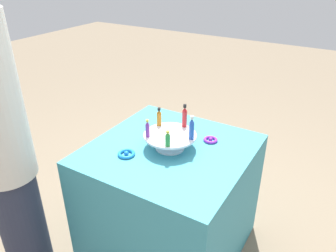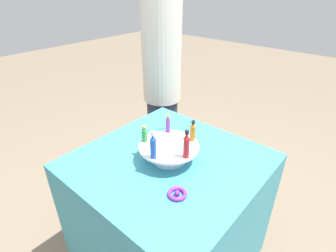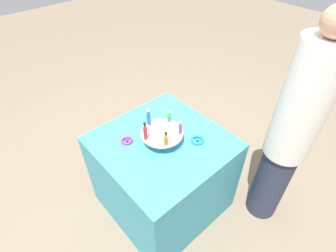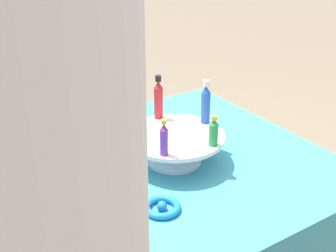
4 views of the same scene
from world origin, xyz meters
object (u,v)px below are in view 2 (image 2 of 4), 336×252
object	(u,v)px
display_stand	(169,150)
ribbon_bow_purple	(177,194)
bottle_blue	(153,146)
bottle_red	(186,145)
bottle_green	(144,134)
bottle_amber	(193,131)
ribbon_bow_blue	(163,133)
bottle_purple	(168,124)
person_figure	(162,81)

from	to	relation	value
display_stand	ribbon_bow_purple	size ratio (longest dim) A/B	3.54
bottle_blue	ribbon_bow_purple	xyz separation A→B (m)	(0.04, 0.17, -0.14)
bottle_blue	bottle_red	world-z (taller)	bottle_red
bottle_green	ribbon_bow_purple	size ratio (longest dim) A/B	1.06
display_stand	bottle_red	bearing A→B (deg)	79.07
display_stand	bottle_amber	world-z (taller)	bottle_amber
ribbon_bow_blue	bottle_blue	bearing A→B (deg)	35.24
bottle_blue	bottle_green	bearing A→B (deg)	-118.93
bottle_green	ribbon_bow_blue	xyz separation A→B (m)	(-0.22, -0.07, -0.12)
display_stand	bottle_purple	xyz separation A→B (m)	(-0.09, -0.08, 0.08)
bottle_purple	bottle_blue	world-z (taller)	bottle_blue
ribbon_bow_purple	ribbon_bow_blue	xyz separation A→B (m)	(-0.33, -0.37, 0.00)
display_stand	bottle_purple	distance (m)	0.14
bottle_green	bottle_red	xyz separation A→B (m)	(-0.03, 0.23, 0.02)
bottle_blue	ribbon_bow_blue	bearing A→B (deg)	-144.76
bottle_amber	ribbon_bow_purple	xyz separation A→B (m)	(0.27, 0.13, -0.13)
bottle_blue	person_figure	xyz separation A→B (m)	(-0.73, -0.61, -0.04)
bottle_blue	bottle_red	xyz separation A→B (m)	(-0.10, 0.11, 0.00)
display_stand	bottle_purple	bearing A→B (deg)	-136.93
display_stand	ribbon_bow_blue	bearing A→B (deg)	-131.15
bottle_blue	ribbon_bow_purple	distance (m)	0.23
bottle_blue	bottle_red	distance (m)	0.15
bottle_amber	bottle_green	xyz separation A→B (m)	(0.16, -0.17, -0.01)
bottle_amber	bottle_red	size ratio (longest dim) A/B	0.80
ribbon_bow_blue	bottle_amber	bearing A→B (deg)	77.41
display_stand	bottle_red	size ratio (longest dim) A/B	2.13
ribbon_bow_purple	bottle_green	bearing A→B (deg)	-110.36
bottle_purple	person_figure	size ratio (longest dim) A/B	0.06
ribbon_bow_blue	display_stand	bearing A→B (deg)	48.85
bottle_amber	bottle_purple	xyz separation A→B (m)	(0.02, -0.14, -0.00)
bottle_amber	bottle_purple	distance (m)	0.15
bottle_purple	bottle_green	bearing A→B (deg)	-10.93
bottle_green	person_figure	size ratio (longest dim) A/B	0.05
bottle_purple	bottle_red	world-z (taller)	bottle_red
bottle_red	ribbon_bow_purple	bearing A→B (deg)	25.08
bottle_purple	bottle_blue	distance (m)	0.24
display_stand	bottle_amber	bearing A→B (deg)	151.07
bottle_blue	bottle_purple	bearing A→B (deg)	-154.93
bottle_green	bottle_blue	distance (m)	0.15
display_stand	bottle_green	bearing A→B (deg)	-64.93
bottle_amber	bottle_purple	bearing A→B (deg)	-82.93
bottle_blue	bottle_red	size ratio (longest dim) A/B	0.98
display_stand	ribbon_bow_purple	bearing A→B (deg)	48.85
bottle_amber	bottle_blue	xyz separation A→B (m)	(0.23, -0.04, 0.01)
bottle_green	bottle_red	size ratio (longest dim) A/B	0.64
bottle_blue	ribbon_bow_blue	distance (m)	0.38
ribbon_bow_purple	ribbon_bow_blue	bearing A→B (deg)	-131.15
ribbon_bow_blue	person_figure	xyz separation A→B (m)	(-0.44, -0.41, 0.10)
person_figure	bottle_green	bearing A→B (deg)	-8.20
display_stand	bottle_green	xyz separation A→B (m)	(0.05, -0.11, 0.07)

